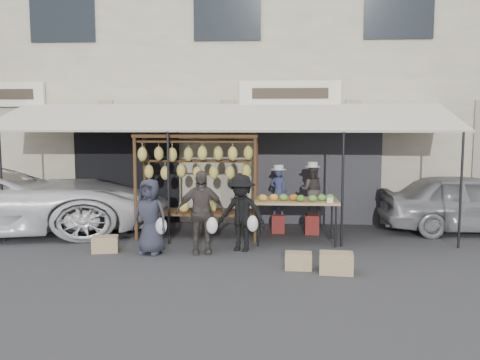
{
  "coord_description": "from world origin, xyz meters",
  "views": [
    {
      "loc": [
        1.15,
        -9.48,
        2.56
      ],
      "look_at": [
        0.44,
        1.4,
        1.3
      ],
      "focal_mm": 40.0,
      "sensor_mm": 36.0,
      "label": 1
    }
  ],
  "objects_px": {
    "banana_rack": "(197,165)",
    "vendor_left": "(278,192)",
    "customer_right": "(241,213)",
    "customer_left": "(150,217)",
    "sedan": "(471,203)",
    "crate_far": "(105,244)",
    "produce_table": "(297,201)",
    "crate_near_a": "(298,261)",
    "customer_mid": "(201,212)",
    "crate_near_b": "(336,263)",
    "vendor_right": "(312,190)"
  },
  "relations": [
    {
      "from": "banana_rack",
      "to": "vendor_left",
      "type": "xyz_separation_m",
      "value": [
        1.74,
        0.63,
        -0.64
      ]
    },
    {
      "from": "customer_right",
      "to": "customer_left",
      "type": "bearing_deg",
      "value": -153.89
    },
    {
      "from": "vendor_left",
      "to": "sedan",
      "type": "relative_size",
      "value": 0.27
    },
    {
      "from": "customer_right",
      "to": "vendor_left",
      "type": "bearing_deg",
      "value": 82.14
    },
    {
      "from": "crate_far",
      "to": "produce_table",
      "type": "bearing_deg",
      "value": 14.41
    },
    {
      "from": "customer_left",
      "to": "banana_rack",
      "type": "bearing_deg",
      "value": 79.74
    },
    {
      "from": "produce_table",
      "to": "vendor_left",
      "type": "xyz_separation_m",
      "value": [
        -0.36,
        1.01,
        0.06
      ]
    },
    {
      "from": "crate_near_a",
      "to": "sedan",
      "type": "height_order",
      "value": "sedan"
    },
    {
      "from": "customer_mid",
      "to": "vendor_left",
      "type": "bearing_deg",
      "value": 43.21
    },
    {
      "from": "produce_table",
      "to": "customer_mid",
      "type": "relative_size",
      "value": 1.07
    },
    {
      "from": "customer_mid",
      "to": "sedan",
      "type": "height_order",
      "value": "customer_mid"
    },
    {
      "from": "customer_left",
      "to": "crate_near_b",
      "type": "relative_size",
      "value": 2.6
    },
    {
      "from": "crate_near_a",
      "to": "crate_near_b",
      "type": "bearing_deg",
      "value": -18.22
    },
    {
      "from": "banana_rack",
      "to": "sedan",
      "type": "bearing_deg",
      "value": 8.91
    },
    {
      "from": "banana_rack",
      "to": "customer_right",
      "type": "distance_m",
      "value": 1.71
    },
    {
      "from": "banana_rack",
      "to": "produce_table",
      "type": "height_order",
      "value": "banana_rack"
    },
    {
      "from": "vendor_left",
      "to": "crate_near_a",
      "type": "bearing_deg",
      "value": 115.23
    },
    {
      "from": "banana_rack",
      "to": "produce_table",
      "type": "relative_size",
      "value": 1.53
    },
    {
      "from": "crate_near_a",
      "to": "sedan",
      "type": "bearing_deg",
      "value": 38.94
    },
    {
      "from": "vendor_left",
      "to": "customer_left",
      "type": "bearing_deg",
      "value": 59.1
    },
    {
      "from": "crate_near_a",
      "to": "sedan",
      "type": "relative_size",
      "value": 0.11
    },
    {
      "from": "produce_table",
      "to": "sedan",
      "type": "bearing_deg",
      "value": 18.63
    },
    {
      "from": "banana_rack",
      "to": "customer_right",
      "type": "bearing_deg",
      "value": -47.17
    },
    {
      "from": "vendor_left",
      "to": "customer_left",
      "type": "distance_m",
      "value": 3.2
    },
    {
      "from": "vendor_left",
      "to": "crate_near_b",
      "type": "bearing_deg",
      "value": 125.72
    },
    {
      "from": "crate_near_b",
      "to": "banana_rack",
      "type": "bearing_deg",
      "value": 137.33
    },
    {
      "from": "crate_near_b",
      "to": "customer_mid",
      "type": "bearing_deg",
      "value": 154.69
    },
    {
      "from": "vendor_right",
      "to": "customer_right",
      "type": "height_order",
      "value": "vendor_right"
    },
    {
      "from": "vendor_left",
      "to": "customer_right",
      "type": "xyz_separation_m",
      "value": [
        -0.72,
        -1.72,
        -0.19
      ]
    },
    {
      "from": "produce_table",
      "to": "vendor_right",
      "type": "relative_size",
      "value": 1.53
    },
    {
      "from": "customer_left",
      "to": "vendor_left",
      "type": "bearing_deg",
      "value": 55.8
    },
    {
      "from": "customer_mid",
      "to": "crate_near_b",
      "type": "xyz_separation_m",
      "value": [
        2.43,
        -1.15,
        -0.63
      ]
    },
    {
      "from": "vendor_left",
      "to": "customer_right",
      "type": "height_order",
      "value": "customer_right"
    },
    {
      "from": "crate_near_a",
      "to": "crate_near_b",
      "type": "relative_size",
      "value": 0.82
    },
    {
      "from": "vendor_right",
      "to": "customer_mid",
      "type": "xyz_separation_m",
      "value": [
        -2.23,
        -1.86,
        -0.19
      ]
    },
    {
      "from": "crate_near_b",
      "to": "crate_far",
      "type": "bearing_deg",
      "value": 165.11
    },
    {
      "from": "vendor_left",
      "to": "customer_left",
      "type": "relative_size",
      "value": 0.74
    },
    {
      "from": "customer_left",
      "to": "crate_near_b",
      "type": "xyz_separation_m",
      "value": [
        3.38,
        -1.04,
        -0.55
      ]
    },
    {
      "from": "customer_right",
      "to": "sedan",
      "type": "height_order",
      "value": "customer_right"
    },
    {
      "from": "customer_left",
      "to": "customer_mid",
      "type": "bearing_deg",
      "value": 21.95
    },
    {
      "from": "crate_far",
      "to": "vendor_right",
      "type": "bearing_deg",
      "value": 24.58
    },
    {
      "from": "crate_near_b",
      "to": "produce_table",
      "type": "bearing_deg",
      "value": 105.57
    },
    {
      "from": "banana_rack",
      "to": "vendor_left",
      "type": "bearing_deg",
      "value": 19.88
    },
    {
      "from": "produce_table",
      "to": "crate_near_b",
      "type": "distance_m",
      "value": 2.29
    },
    {
      "from": "produce_table",
      "to": "crate_near_a",
      "type": "height_order",
      "value": "produce_table"
    },
    {
      "from": "customer_mid",
      "to": "customer_right",
      "type": "height_order",
      "value": "customer_mid"
    },
    {
      "from": "sedan",
      "to": "vendor_right",
      "type": "bearing_deg",
      "value": 95.24
    },
    {
      "from": "crate_near_b",
      "to": "crate_far",
      "type": "distance_m",
      "value": 4.44
    },
    {
      "from": "sedan",
      "to": "produce_table",
      "type": "bearing_deg",
      "value": 107.24
    },
    {
      "from": "vendor_right",
      "to": "customer_left",
      "type": "distance_m",
      "value": 3.75
    }
  ]
}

